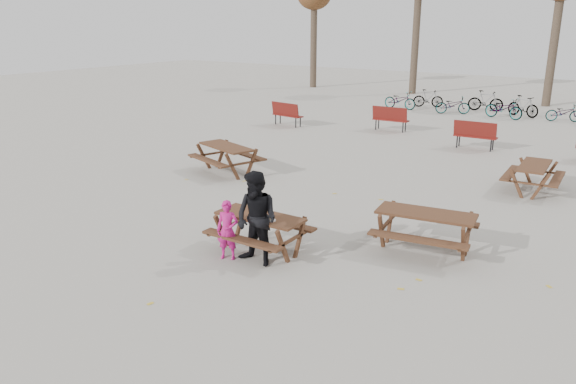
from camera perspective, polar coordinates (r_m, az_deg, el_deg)
The scene contains 13 objects.
ground at distance 11.43m, azimuth -2.81°, elevation -6.03°, with size 80.00×80.00×0.00m, color gray.
main_picnic_table at distance 11.21m, azimuth -2.85°, elevation -3.28°, with size 1.80×1.45×0.78m.
food_tray at distance 10.82m, azimuth -1.80°, elevation -2.87°, with size 0.18×0.11×0.04m, color silver.
bread_roll at distance 10.81m, azimuth -1.80°, elevation -2.65°, with size 0.14×0.06×0.05m, color tan.
soda_bottle at distance 10.96m, azimuth -2.83°, elevation -2.31°, with size 0.07×0.07×0.17m.
child at distance 10.94m, azimuth -6.16°, elevation -3.87°, with size 0.43×0.28×1.18m, color #BD1772.
adult at distance 10.56m, azimuth -3.20°, elevation -2.74°, with size 0.88×0.69×1.82m, color black.
picnic_table_east at distance 11.61m, azimuth 13.72°, elevation -3.95°, with size 1.92×1.55×0.83m, color #371C14, non-canonical shape.
picnic_table_north at distance 17.11m, azimuth -6.23°, elevation 3.31°, with size 1.98×1.59×0.85m, color #371C14, non-canonical shape.
picnic_table_far at distance 16.55m, azimuth 23.61°, elevation 1.30°, with size 1.76×1.42×0.76m, color #371C14, non-canonical shape.
park_bench_row at distance 22.39m, azimuth 13.83°, elevation 6.44°, with size 13.77×2.06×1.03m.
bicycle_row at distance 29.48m, azimuth 18.54°, elevation 8.45°, with size 9.41×2.82×1.03m.
fallen_leaves at distance 13.14m, azimuth 5.47°, elevation -2.91°, with size 11.00×11.00×0.01m, color gold, non-canonical shape.
Camera 1 is at (6.30, -8.40, 4.50)m, focal length 35.00 mm.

